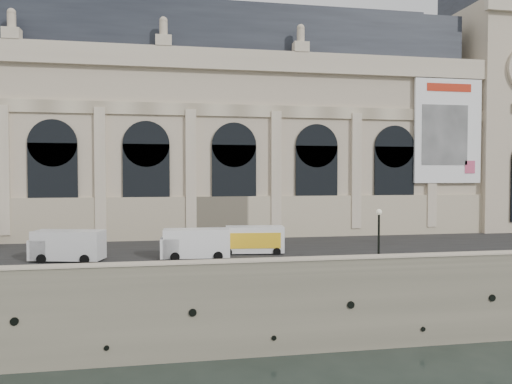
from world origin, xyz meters
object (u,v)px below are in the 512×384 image
box_truck (251,240)px  lamp_right (379,238)px  van_b (64,246)px  van_c (192,244)px

box_truck → lamp_right: (9.09, -8.56, 1.04)m
van_b → lamp_right: (25.66, -7.34, 0.99)m
van_c → lamp_right: bearing=-24.3°
van_b → van_c: size_ratio=1.05×
van_c → lamp_right: lamp_right is taller
box_truck → van_b: bearing=-175.8°
van_b → box_truck: (16.57, 1.23, -0.06)m
van_b → lamp_right: 26.71m
van_c → box_truck: (5.62, 1.92, -0.05)m
van_b → van_c: 10.97m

